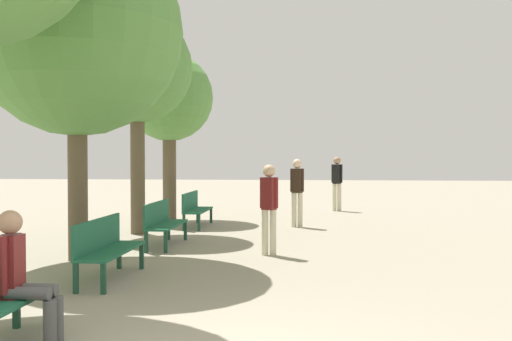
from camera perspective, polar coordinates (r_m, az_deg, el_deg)
The scene contains 10 objects.
bench_row_1 at distance 8.34m, azimuth -14.81°, elevation -7.18°, with size 0.45×1.73×0.86m.
bench_row_2 at distance 11.28m, azimuth -9.33°, elevation -4.95°, with size 0.45×1.73×0.86m.
bench_row_3 at distance 14.29m, azimuth -6.16°, elevation -3.62°, with size 0.45×1.73×0.86m.
tree_row_1 at distance 10.19m, azimuth -17.49°, elevation 13.13°, with size 3.52×3.52×5.60m.
tree_row_2 at distance 13.25m, azimuth -11.79°, elevation 9.84°, with size 2.48×2.48×4.98m.
tree_row_3 at distance 15.99m, azimuth -8.67°, elevation 7.08°, with size 2.42×2.42×4.60m.
person_seated at distance 5.73m, azimuth -22.36°, elevation -9.50°, with size 0.58×0.33×1.24m.
pedestrian_near at distance 18.56m, azimuth 8.10°, elevation -0.94°, with size 0.35×0.30×1.75m.
pedestrian_mid at distance 10.04m, azimuth 1.31°, elevation -3.31°, with size 0.32×0.26×1.60m.
pedestrian_far at distance 14.15m, azimuth 4.13°, elevation -1.77°, with size 0.34×0.26×1.69m.
Camera 1 is at (0.95, -3.91, 1.72)m, focal length 40.00 mm.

